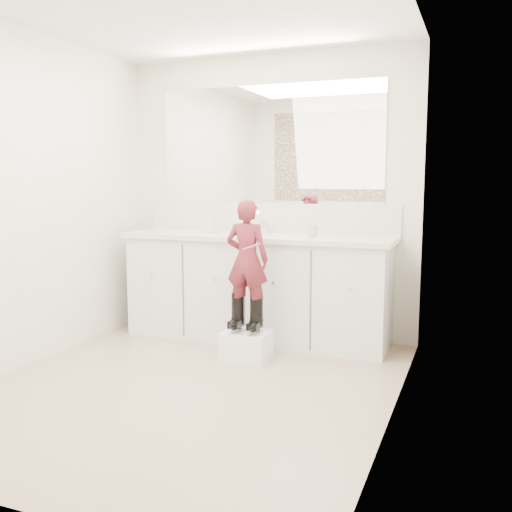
% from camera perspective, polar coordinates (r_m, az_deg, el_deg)
% --- Properties ---
extents(floor, '(3.00, 3.00, 0.00)m').
position_cam_1_polar(floor, '(3.84, -6.79, -12.85)').
color(floor, '#857457').
rests_on(floor, ground).
extents(ceiling, '(3.00, 3.00, 0.00)m').
position_cam_1_polar(ceiling, '(3.75, -7.42, 23.95)').
color(ceiling, white).
rests_on(ceiling, wall_back).
extents(wall_back, '(2.60, 0.00, 2.60)m').
position_cam_1_polar(wall_back, '(4.97, 1.24, 6.00)').
color(wall_back, beige).
rests_on(wall_back, floor).
extents(wall_left, '(0.00, 3.00, 3.00)m').
position_cam_1_polar(wall_left, '(4.38, -22.28, 5.21)').
color(wall_left, beige).
rests_on(wall_left, floor).
extents(wall_right, '(0.00, 3.00, 3.00)m').
position_cam_1_polar(wall_right, '(3.19, 13.94, 4.88)').
color(wall_right, beige).
rests_on(wall_right, floor).
extents(vanity_cabinet, '(2.20, 0.55, 0.85)m').
position_cam_1_polar(vanity_cabinet, '(4.80, 0.07, -3.37)').
color(vanity_cabinet, silver).
rests_on(vanity_cabinet, floor).
extents(countertop, '(2.28, 0.58, 0.04)m').
position_cam_1_polar(countertop, '(4.72, 0.01, 1.90)').
color(countertop, beige).
rests_on(countertop, vanity_cabinet).
extents(backsplash, '(2.28, 0.03, 0.25)m').
position_cam_1_polar(backsplash, '(4.97, 1.17, 3.86)').
color(backsplash, beige).
rests_on(backsplash, countertop).
extents(mirror, '(2.00, 0.02, 1.00)m').
position_cam_1_polar(mirror, '(4.97, 1.20, 11.07)').
color(mirror, white).
rests_on(mirror, wall_back).
extents(faucet, '(0.08, 0.08, 0.10)m').
position_cam_1_polar(faucet, '(4.87, 0.72, 2.90)').
color(faucet, silver).
rests_on(faucet, countertop).
extents(cup, '(0.12, 0.12, 0.10)m').
position_cam_1_polar(cup, '(4.57, 5.65, 2.54)').
color(cup, beige).
rests_on(cup, countertop).
extents(soap_bottle, '(0.11, 0.11, 0.20)m').
position_cam_1_polar(soap_bottle, '(4.90, -4.40, 3.48)').
color(soap_bottle, beige).
rests_on(soap_bottle, countertop).
extents(step_stool, '(0.35, 0.30, 0.22)m').
position_cam_1_polar(step_stool, '(4.32, -0.99, -8.96)').
color(step_stool, white).
rests_on(step_stool, floor).
extents(boot_left, '(0.11, 0.19, 0.28)m').
position_cam_1_polar(boot_left, '(4.30, -1.82, -5.59)').
color(boot_left, black).
rests_on(boot_left, step_stool).
extents(boot_right, '(0.11, 0.19, 0.28)m').
position_cam_1_polar(boot_right, '(4.24, 0.05, -5.76)').
color(boot_right, black).
rests_on(boot_right, step_stool).
extents(toddler, '(0.33, 0.22, 0.89)m').
position_cam_1_polar(toddler, '(4.20, -0.90, -0.34)').
color(toddler, '#A5323F').
rests_on(toddler, step_stool).
extents(toothbrush, '(0.14, 0.02, 0.06)m').
position_cam_1_polar(toothbrush, '(4.08, -0.43, 0.96)').
color(toothbrush, '#CF507A').
rests_on(toothbrush, toddler).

